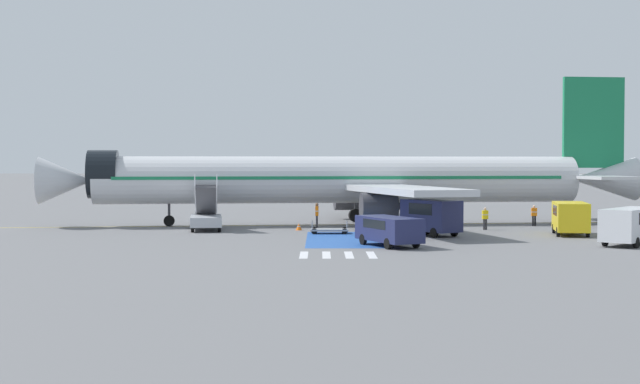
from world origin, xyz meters
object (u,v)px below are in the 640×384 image
object	(u,v)px
baggage_cart	(330,230)
service_van_0	(389,228)
fuel_tanker	(387,194)
service_van_3	(431,215)
boarding_stairs_forward	(206,216)
service_van_2	(631,223)
ground_crew_0	(485,217)
airliner	(348,180)
ground_crew_2	(317,213)
traffic_cone_0	(299,227)
service_van_1	(571,216)
ground_crew_1	(534,214)

from	to	relation	value
baggage_cart	service_van_0	bearing A→B (deg)	-159.17
fuel_tanker	service_van_3	distance (m)	33.31
boarding_stairs_forward	fuel_tanker	world-z (taller)	boarding_stairs_forward
fuel_tanker	baggage_cart	size ratio (longest dim) A/B	4.03
service_van_2	ground_crew_0	size ratio (longest dim) A/B	3.32
airliner	ground_crew_2	size ratio (longest dim) A/B	25.55
fuel_tanker	service_van_3	world-z (taller)	fuel_tanker
traffic_cone_0	service_van_1	bearing A→B (deg)	-13.22
service_van_0	baggage_cart	world-z (taller)	service_van_0
service_van_3	ground_crew_0	size ratio (longest dim) A/B	2.84
ground_crew_1	ground_crew_2	world-z (taller)	ground_crew_2
ground_crew_1	service_van_1	bearing A→B (deg)	92.34
service_van_3	service_van_0	bearing A→B (deg)	-147.84
fuel_tanker	service_van_3	bearing A→B (deg)	-179.00
boarding_stairs_forward	service_van_0	size ratio (longest dim) A/B	1.03
ground_crew_1	service_van_2	bearing A→B (deg)	96.63
service_van_0	service_van_1	distance (m)	15.10
fuel_tanker	baggage_cart	world-z (taller)	fuel_tanker
service_van_1	ground_crew_2	size ratio (longest dim) A/B	2.67
boarding_stairs_forward	service_van_1	xyz separation A→B (m)	(25.13, -4.23, 0.32)
service_van_2	traffic_cone_0	distance (m)	23.10
airliner	ground_crew_1	size ratio (longest dim) A/B	29.34
ground_crew_2	fuel_tanker	bearing A→B (deg)	167.52
fuel_tanker	traffic_cone_0	distance (m)	29.88
baggage_cart	ground_crew_2	world-z (taller)	ground_crew_2
service_van_0	ground_crew_2	size ratio (longest dim) A/B	2.86
fuel_tanker	ground_crew_2	xyz separation A→B (m)	(-7.24, -26.09, -0.54)
airliner	ground_crew_2	xyz separation A→B (m)	(-2.45, -3.09, -2.48)
ground_crew_1	baggage_cart	bearing A→B (deg)	23.52
baggage_cart	service_van_2	bearing A→B (deg)	-115.00
fuel_tanker	ground_crew_0	bearing A→B (deg)	-169.67
service_van_2	ground_crew_2	bearing A→B (deg)	-178.13
fuel_tanker	baggage_cart	xyz separation A→B (m)	(-6.36, -31.55, -1.36)
baggage_cart	ground_crew_2	distance (m)	5.59
traffic_cone_0	service_van_0	bearing A→B (deg)	-65.54
fuel_tanker	traffic_cone_0	size ratio (longest dim) A/B	21.11
ground_crew_1	traffic_cone_0	xyz separation A→B (m)	(-18.01, -4.11, -0.67)
baggage_cart	ground_crew_0	bearing A→B (deg)	-72.74
airliner	service_van_0	size ratio (longest dim) A/B	8.94
boarding_stairs_forward	traffic_cone_0	size ratio (longest dim) A/B	10.85
fuel_tanker	service_van_3	size ratio (longest dim) A/B	2.28
service_van_3	ground_crew_2	world-z (taller)	service_van_3
fuel_tanker	service_van_0	distance (m)	40.96
boarding_stairs_forward	ground_crew_1	distance (m)	25.06
service_van_1	ground_crew_0	bearing A→B (deg)	-34.75
boarding_stairs_forward	service_van_3	xyz separation A→B (m)	(15.67, -4.61, 0.41)
fuel_tanker	traffic_cone_0	bearing A→B (deg)	163.63
service_van_1	service_van_2	size ratio (longest dim) A/B	0.92
service_van_0	ground_crew_2	xyz separation A→B (m)	(-4.27, 14.76, 0.02)
fuel_tanker	ground_crew_2	world-z (taller)	fuel_tanker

